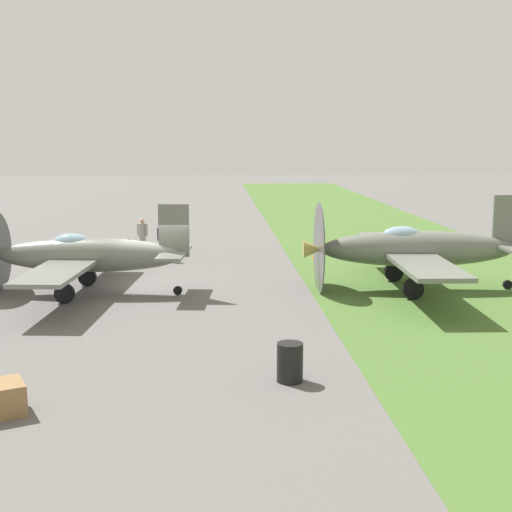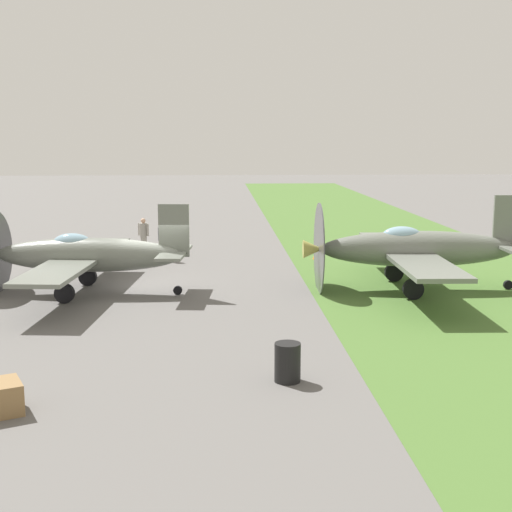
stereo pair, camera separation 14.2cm
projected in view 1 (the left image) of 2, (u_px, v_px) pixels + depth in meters
The scene contains 9 objects.
ground_plane at pixel (157, 291), 25.25m from camera, with size 160.00×160.00×0.00m, color #605E5B.
grass_verge at pixel (454, 287), 25.91m from camera, with size 120.00×11.00×0.01m, color #476B2D.
airplane_lead at pixel (85, 255), 24.45m from camera, with size 9.49×7.52×3.37m.
airplane_wingman at pixel (414, 249), 25.17m from camera, with size 10.14×8.04×3.62m.
ground_crew_chief at pixel (163, 241), 31.29m from camera, with size 0.39×0.55×1.73m.
ground_crew_mechanic at pixel (142, 235), 32.98m from camera, with size 0.40×0.54×1.73m.
fuel_drum at pixel (290, 362), 15.77m from camera, with size 0.60×0.60×0.90m, color black.
supply_crate at pixel (0, 399), 13.92m from camera, with size 0.90×0.90×0.64m, color olive.
runway_marker_cone at pixel (316, 254), 31.77m from camera, with size 0.36×0.36×0.44m, color orange.
Camera 1 is at (-24.85, -2.12, 5.49)m, focal length 48.64 mm.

